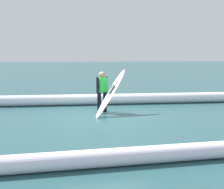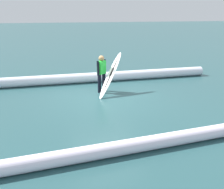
% 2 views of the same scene
% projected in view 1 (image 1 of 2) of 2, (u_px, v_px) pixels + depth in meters
% --- Properties ---
extents(ground_plane, '(149.12, 149.12, 0.00)m').
position_uv_depth(ground_plane, '(103.00, 117.00, 9.07)').
color(ground_plane, '#274E52').
extents(surfer, '(0.43, 0.41, 1.46)m').
position_uv_depth(surfer, '(102.00, 90.00, 9.75)').
color(surfer, black).
rests_on(surfer, ground_plane).
extents(surfboard, '(1.34, 1.34, 1.54)m').
position_uv_depth(surfboard, '(111.00, 93.00, 9.45)').
color(surfboard, white).
rests_on(surfboard, ground_plane).
extents(wave_crest_foreground, '(16.82, 0.69, 0.43)m').
position_uv_depth(wave_crest_foreground, '(26.00, 101.00, 11.05)').
color(wave_crest_foreground, white).
rests_on(wave_crest_foreground, ground_plane).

